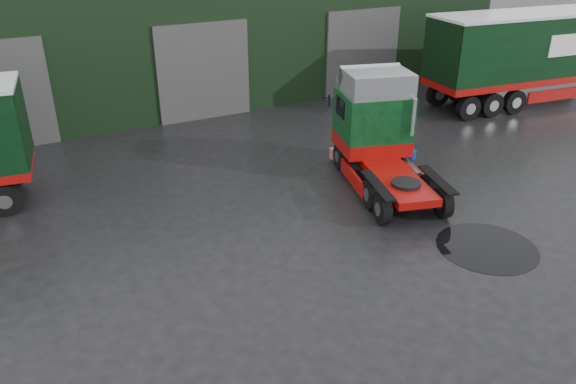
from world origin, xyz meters
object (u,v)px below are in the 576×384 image
object	(u,v)px
warehouse	(160,22)
wash_bucket	(411,154)
lorry_right	(551,56)
hero_tractor	(391,138)

from	to	relation	value
warehouse	wash_bucket	distance (m)	14.93
lorry_right	wash_bucket	world-z (taller)	lorry_right
warehouse	wash_bucket	size ratio (longest dim) A/B	91.92
warehouse	wash_bucket	xyz separation A→B (m)	(4.85, -13.80, -2.99)
lorry_right	wash_bucket	bearing A→B (deg)	-67.99
hero_tractor	lorry_right	bearing A→B (deg)	35.33
wash_bucket	hero_tractor	bearing A→B (deg)	-144.19
hero_tractor	wash_bucket	xyz separation A→B (m)	(2.35, 1.70, -1.59)
hero_tractor	wash_bucket	distance (m)	3.31
warehouse	lorry_right	xyz separation A→B (m)	(15.00, -11.00, -1.08)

